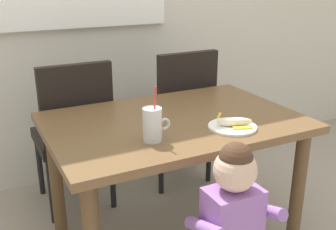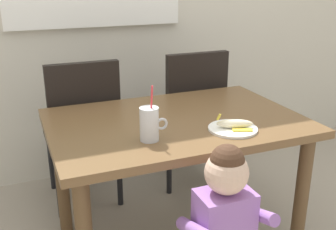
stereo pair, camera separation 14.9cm
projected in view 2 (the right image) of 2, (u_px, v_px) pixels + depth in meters
dining_table at (176, 139)px, 2.05m from camera, size 1.26×0.85×0.74m
dining_chair_left at (83, 126)px, 2.48m from camera, size 0.44×0.45×0.96m
dining_chair_right at (189, 110)px, 2.76m from camera, size 0.44×0.45×0.96m
toddler_standing at (224, 218)px, 1.58m from camera, size 0.33×0.24×0.84m
milk_cup at (150, 126)px, 1.74m from camera, size 0.13×0.08×0.25m
snack_plate at (233, 129)px, 1.88m from camera, size 0.23×0.23×0.01m
peeled_banana at (235, 124)px, 1.86m from camera, size 0.17×0.13×0.07m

